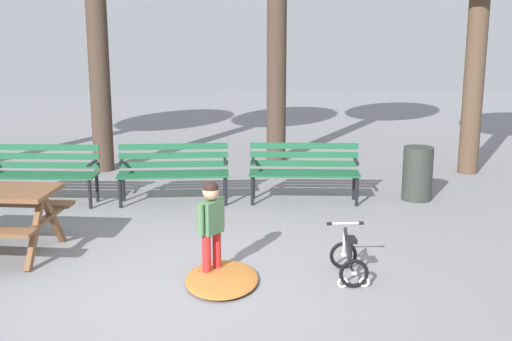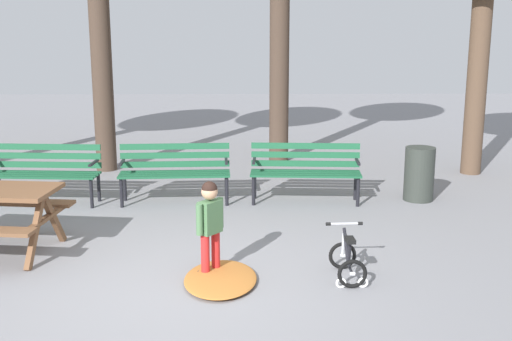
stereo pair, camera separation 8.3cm
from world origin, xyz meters
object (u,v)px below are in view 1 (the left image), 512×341
Objects in this scene: park_bench_far_left at (43,169)px; park_bench_right at (304,167)px; park_bench_left at (174,168)px; child_standing at (211,221)px; trash_bin at (418,173)px; kids_bicycle at (349,260)px.

park_bench_right is at bearing 0.22° from park_bench_far_left.
park_bench_left is 1.60× the size of child_standing.
park_bench_right reaches higher than trash_bin.
park_bench_far_left is 1.01× the size of park_bench_left.
kids_bicycle is (0.17, -2.99, -0.31)m from park_bench_right.
park_bench_right is 1.61× the size of child_standing.
park_bench_far_left reaches higher than trash_bin.
trash_bin is at bearing 0.55° from park_bench_far_left.
park_bench_left is 2.94m from child_standing.
child_standing is 1.47m from kids_bicycle.
park_bench_far_left is at bearing -179.45° from trash_bin.
park_bench_right is 2.04× the size of trash_bin.
trash_bin is at bearing 44.74° from child_standing.
park_bench_far_left reaches higher than kids_bicycle.
child_standing is (0.67, -2.87, 0.08)m from park_bench_left.
kids_bicycle is at bearing -86.74° from park_bench_right.
park_bench_left is at bearing -179.82° from park_bench_right.
park_bench_left is 3.60m from trash_bin.
child_standing is (-1.24, -2.87, 0.08)m from park_bench_right.
child_standing is 4.14m from trash_bin.
trash_bin reaches higher than kids_bicycle.
park_bench_left is at bearing 124.92° from kids_bicycle.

